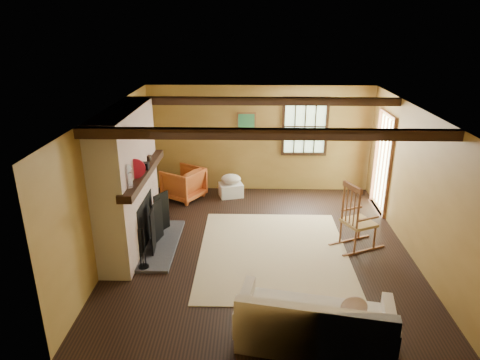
{
  "coord_description": "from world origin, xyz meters",
  "views": [
    {
      "loc": [
        -0.21,
        -6.6,
        3.71
      ],
      "look_at": [
        -0.38,
        0.4,
        1.09
      ],
      "focal_mm": 32.0,
      "sensor_mm": 36.0,
      "label": 1
    }
  ],
  "objects_px": {
    "sofa": "(314,326)",
    "armchair": "(184,183)",
    "fireplace": "(129,187)",
    "rocking_chair": "(357,221)",
    "laundry_basket": "(231,190)"
  },
  "relations": [
    {
      "from": "sofa",
      "to": "fireplace",
      "type": "bearing_deg",
      "value": 150.25
    },
    {
      "from": "fireplace",
      "to": "rocking_chair",
      "type": "distance_m",
      "value": 3.89
    },
    {
      "from": "rocking_chair",
      "to": "sofa",
      "type": "distance_m",
      "value": 2.66
    },
    {
      "from": "sofa",
      "to": "armchair",
      "type": "xyz_separation_m",
      "value": [
        -2.25,
        4.53,
        0.08
      ]
    },
    {
      "from": "armchair",
      "to": "fireplace",
      "type": "bearing_deg",
      "value": 16.62
    },
    {
      "from": "rocking_chair",
      "to": "armchair",
      "type": "height_order",
      "value": "rocking_chair"
    },
    {
      "from": "sofa",
      "to": "laundry_basket",
      "type": "xyz_separation_m",
      "value": [
        -1.21,
        4.67,
        -0.12
      ]
    },
    {
      "from": "fireplace",
      "to": "sofa",
      "type": "xyz_separation_m",
      "value": [
        2.81,
        -2.39,
        -0.84
      ]
    },
    {
      "from": "sofa",
      "to": "armchair",
      "type": "distance_m",
      "value": 5.06
    },
    {
      "from": "sofa",
      "to": "armchair",
      "type": "bearing_deg",
      "value": 127.12
    },
    {
      "from": "fireplace",
      "to": "rocking_chair",
      "type": "relative_size",
      "value": 2.01
    },
    {
      "from": "rocking_chair",
      "to": "armchair",
      "type": "xyz_separation_m",
      "value": [
        -3.29,
        2.09,
        -0.15
      ]
    },
    {
      "from": "fireplace",
      "to": "laundry_basket",
      "type": "bearing_deg",
      "value": 55.04
    },
    {
      "from": "rocking_chair",
      "to": "armchair",
      "type": "relative_size",
      "value": 1.55
    },
    {
      "from": "laundry_basket",
      "to": "armchair",
      "type": "distance_m",
      "value": 1.07
    }
  ]
}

